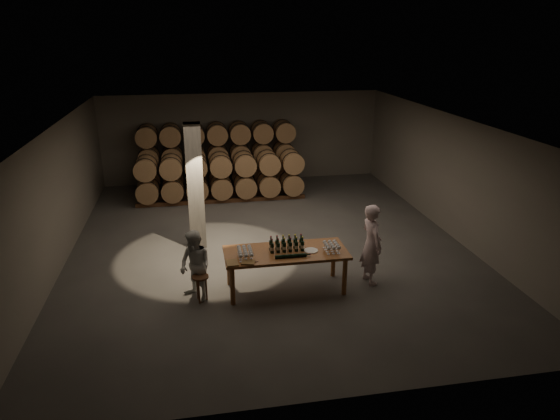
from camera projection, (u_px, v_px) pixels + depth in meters
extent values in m
plane|color=#4B4947|center=(268.00, 243.00, 13.14)|extent=(12.00, 12.00, 0.00)
plane|color=#605E59|center=(267.00, 122.00, 12.05)|extent=(12.00, 12.00, 0.00)
plane|color=slate|center=(242.00, 138.00, 18.14)|extent=(10.00, 0.00, 10.00)
plane|color=slate|center=(332.00, 308.00, 7.04)|extent=(10.00, 0.00, 10.00)
plane|color=slate|center=(58.00, 196.00, 11.77)|extent=(0.00, 12.00, 12.00)
plane|color=slate|center=(451.00, 176.00, 13.42)|extent=(0.00, 12.00, 12.00)
cube|color=#676259|center=(195.00, 187.00, 12.48)|extent=(0.40, 0.40, 3.20)
cylinder|color=brown|center=(232.00, 286.00, 10.09)|extent=(0.10, 0.10, 0.84)
cylinder|color=brown|center=(345.00, 276.00, 10.48)|extent=(0.10, 0.10, 0.84)
cylinder|color=brown|center=(229.00, 267.00, 10.88)|extent=(0.10, 0.10, 0.84)
cylinder|color=brown|center=(333.00, 259.00, 11.27)|extent=(0.10, 0.10, 0.84)
cube|color=brown|center=(286.00, 253.00, 10.53)|extent=(2.60, 1.10, 0.06)
cube|color=#56331D|center=(220.00, 188.00, 17.49)|extent=(5.48, 0.10, 0.12)
cube|color=#56331D|center=(219.00, 183.00, 18.05)|extent=(5.48, 0.10, 0.12)
cylinder|color=olive|center=(151.00, 178.00, 17.25)|extent=(0.70, 0.95, 0.70)
cylinder|color=black|center=(150.00, 180.00, 17.00)|extent=(0.73, 0.04, 0.73)
cylinder|color=black|center=(151.00, 176.00, 17.49)|extent=(0.73, 0.04, 0.73)
cylinder|color=olive|center=(174.00, 177.00, 17.37)|extent=(0.70, 0.95, 0.70)
cylinder|color=black|center=(174.00, 179.00, 17.13)|extent=(0.73, 0.04, 0.73)
cylinder|color=black|center=(174.00, 175.00, 17.61)|extent=(0.73, 0.04, 0.73)
cylinder|color=olive|center=(196.00, 176.00, 17.50)|extent=(0.70, 0.95, 0.70)
cylinder|color=black|center=(197.00, 178.00, 17.26)|extent=(0.73, 0.04, 0.73)
cylinder|color=black|center=(196.00, 174.00, 17.74)|extent=(0.73, 0.04, 0.73)
cylinder|color=olive|center=(219.00, 175.00, 17.63)|extent=(0.70, 0.95, 0.70)
cylinder|color=black|center=(219.00, 177.00, 17.39)|extent=(0.73, 0.04, 0.73)
cylinder|color=black|center=(218.00, 173.00, 17.87)|extent=(0.73, 0.04, 0.73)
cylinder|color=olive|center=(241.00, 174.00, 17.76)|extent=(0.70, 0.95, 0.70)
cylinder|color=black|center=(241.00, 176.00, 17.52)|extent=(0.73, 0.04, 0.73)
cylinder|color=black|center=(240.00, 172.00, 18.00)|extent=(0.73, 0.04, 0.73)
cylinder|color=olive|center=(262.00, 173.00, 17.89)|extent=(0.70, 0.95, 0.70)
cylinder|color=black|center=(263.00, 175.00, 17.65)|extent=(0.73, 0.04, 0.73)
cylinder|color=black|center=(261.00, 171.00, 18.13)|extent=(0.73, 0.04, 0.73)
cylinder|color=olive|center=(284.00, 172.00, 18.02)|extent=(0.70, 0.95, 0.70)
cylinder|color=black|center=(285.00, 174.00, 17.78)|extent=(0.73, 0.04, 0.73)
cylinder|color=black|center=(282.00, 170.00, 18.26)|extent=(0.73, 0.04, 0.73)
cylinder|color=olive|center=(149.00, 157.00, 16.99)|extent=(0.70, 0.95, 0.70)
cylinder|color=black|center=(148.00, 159.00, 16.75)|extent=(0.73, 0.04, 0.73)
cylinder|color=black|center=(149.00, 155.00, 17.23)|extent=(0.73, 0.04, 0.73)
cylinder|color=olive|center=(172.00, 156.00, 17.12)|extent=(0.70, 0.95, 0.70)
cylinder|color=black|center=(172.00, 158.00, 16.88)|extent=(0.73, 0.04, 0.73)
cylinder|color=black|center=(172.00, 154.00, 17.36)|extent=(0.73, 0.04, 0.73)
cylinder|color=olive|center=(195.00, 155.00, 17.25)|extent=(0.70, 0.95, 0.70)
cylinder|color=black|center=(195.00, 157.00, 17.01)|extent=(0.73, 0.04, 0.73)
cylinder|color=black|center=(195.00, 153.00, 17.49)|extent=(0.73, 0.04, 0.73)
cylinder|color=olive|center=(218.00, 154.00, 17.38)|extent=(0.70, 0.95, 0.70)
cylinder|color=black|center=(218.00, 156.00, 17.14)|extent=(0.73, 0.04, 0.73)
cylinder|color=black|center=(217.00, 153.00, 17.62)|extent=(0.73, 0.04, 0.73)
cylinder|color=olive|center=(240.00, 153.00, 17.51)|extent=(0.70, 0.95, 0.70)
cylinder|color=black|center=(241.00, 155.00, 17.27)|extent=(0.73, 0.04, 0.73)
cylinder|color=black|center=(239.00, 152.00, 17.75)|extent=(0.73, 0.04, 0.73)
cylinder|color=olive|center=(262.00, 152.00, 17.64)|extent=(0.70, 0.95, 0.70)
cylinder|color=black|center=(263.00, 154.00, 17.40)|extent=(0.73, 0.04, 0.73)
cylinder|color=black|center=(261.00, 151.00, 17.88)|extent=(0.73, 0.04, 0.73)
cylinder|color=olive|center=(284.00, 152.00, 17.76)|extent=(0.70, 0.95, 0.70)
cylinder|color=black|center=(285.00, 153.00, 17.52)|extent=(0.73, 0.04, 0.73)
cylinder|color=black|center=(282.00, 150.00, 18.01)|extent=(0.73, 0.04, 0.73)
cylinder|color=olive|center=(147.00, 136.00, 16.74)|extent=(0.70, 0.95, 0.70)
cylinder|color=black|center=(146.00, 137.00, 16.50)|extent=(0.73, 0.04, 0.73)
cylinder|color=black|center=(147.00, 134.00, 16.98)|extent=(0.73, 0.04, 0.73)
cylinder|color=olive|center=(171.00, 135.00, 16.87)|extent=(0.70, 0.95, 0.70)
cylinder|color=black|center=(170.00, 136.00, 16.63)|extent=(0.73, 0.04, 0.73)
cylinder|color=black|center=(171.00, 133.00, 17.11)|extent=(0.73, 0.04, 0.73)
cylinder|color=olive|center=(194.00, 134.00, 17.00)|extent=(0.70, 0.95, 0.70)
cylinder|color=black|center=(194.00, 135.00, 16.76)|extent=(0.73, 0.04, 0.73)
cylinder|color=black|center=(194.00, 133.00, 17.24)|extent=(0.73, 0.04, 0.73)
cylinder|color=olive|center=(217.00, 133.00, 17.13)|extent=(0.70, 0.95, 0.70)
cylinder|color=black|center=(217.00, 135.00, 16.89)|extent=(0.73, 0.04, 0.73)
cylinder|color=black|center=(216.00, 132.00, 17.37)|extent=(0.73, 0.04, 0.73)
cylinder|color=olive|center=(239.00, 132.00, 17.25)|extent=(0.70, 0.95, 0.70)
cylinder|color=black|center=(240.00, 134.00, 17.01)|extent=(0.73, 0.04, 0.73)
cylinder|color=black|center=(239.00, 131.00, 17.50)|extent=(0.73, 0.04, 0.73)
cylinder|color=olive|center=(262.00, 132.00, 17.38)|extent=(0.70, 0.95, 0.70)
cylinder|color=black|center=(263.00, 133.00, 17.14)|extent=(0.73, 0.04, 0.73)
cylinder|color=black|center=(261.00, 130.00, 17.62)|extent=(0.73, 0.04, 0.73)
cylinder|color=olive|center=(284.00, 131.00, 17.51)|extent=(0.70, 0.95, 0.70)
cylinder|color=black|center=(285.00, 132.00, 17.27)|extent=(0.73, 0.04, 0.73)
cylinder|color=black|center=(282.00, 130.00, 17.75)|extent=(0.73, 0.04, 0.73)
cube|color=#56331D|center=(222.00, 201.00, 16.20)|extent=(5.48, 0.10, 0.12)
cube|color=#56331D|center=(221.00, 195.00, 16.75)|extent=(5.48, 0.10, 0.12)
cylinder|color=olive|center=(148.00, 190.00, 15.95)|extent=(0.70, 0.95, 0.70)
cylinder|color=black|center=(147.00, 192.00, 15.71)|extent=(0.73, 0.04, 0.73)
cylinder|color=black|center=(149.00, 188.00, 16.19)|extent=(0.73, 0.04, 0.73)
cylinder|color=olive|center=(173.00, 189.00, 16.08)|extent=(0.70, 0.95, 0.70)
cylinder|color=black|center=(173.00, 191.00, 15.84)|extent=(0.73, 0.04, 0.73)
cylinder|color=black|center=(173.00, 186.00, 16.32)|extent=(0.73, 0.04, 0.73)
cylinder|color=olive|center=(197.00, 187.00, 16.21)|extent=(0.70, 0.95, 0.70)
cylinder|color=black|center=(197.00, 190.00, 15.97)|extent=(0.73, 0.04, 0.73)
cylinder|color=black|center=(197.00, 185.00, 16.45)|extent=(0.73, 0.04, 0.73)
cylinder|color=olive|center=(221.00, 186.00, 16.34)|extent=(0.70, 0.95, 0.70)
cylinder|color=black|center=(222.00, 189.00, 16.09)|extent=(0.73, 0.04, 0.73)
cylinder|color=black|center=(221.00, 184.00, 16.58)|extent=(0.73, 0.04, 0.73)
cylinder|color=olive|center=(245.00, 185.00, 16.46)|extent=(0.70, 0.95, 0.70)
cylinder|color=black|center=(246.00, 187.00, 16.22)|extent=(0.73, 0.04, 0.73)
cylinder|color=black|center=(244.00, 183.00, 16.70)|extent=(0.73, 0.04, 0.73)
cylinder|color=olive|center=(268.00, 184.00, 16.59)|extent=(0.70, 0.95, 0.70)
cylinder|color=black|center=(269.00, 186.00, 16.35)|extent=(0.73, 0.04, 0.73)
cylinder|color=black|center=(267.00, 182.00, 16.83)|extent=(0.73, 0.04, 0.73)
cylinder|color=olive|center=(291.00, 183.00, 16.72)|extent=(0.70, 0.95, 0.70)
cylinder|color=black|center=(293.00, 185.00, 16.48)|extent=(0.73, 0.04, 0.73)
cylinder|color=black|center=(290.00, 180.00, 16.96)|extent=(0.73, 0.04, 0.73)
cylinder|color=olive|center=(146.00, 168.00, 15.70)|extent=(0.70, 0.95, 0.70)
cylinder|color=black|center=(145.00, 170.00, 15.46)|extent=(0.73, 0.04, 0.73)
cylinder|color=black|center=(146.00, 166.00, 15.94)|extent=(0.73, 0.04, 0.73)
cylinder|color=olive|center=(171.00, 167.00, 15.83)|extent=(0.70, 0.95, 0.70)
cylinder|color=black|center=(171.00, 169.00, 15.59)|extent=(0.73, 0.04, 0.73)
cylinder|color=black|center=(171.00, 164.00, 16.07)|extent=(0.73, 0.04, 0.73)
cylinder|color=olive|center=(196.00, 165.00, 15.95)|extent=(0.70, 0.95, 0.70)
cylinder|color=black|center=(196.00, 167.00, 15.71)|extent=(0.73, 0.04, 0.73)
cylinder|color=black|center=(196.00, 163.00, 16.19)|extent=(0.73, 0.04, 0.73)
cylinder|color=olive|center=(220.00, 164.00, 16.08)|extent=(0.70, 0.95, 0.70)
cylinder|color=black|center=(221.00, 166.00, 15.84)|extent=(0.73, 0.04, 0.73)
cylinder|color=black|center=(220.00, 162.00, 16.32)|extent=(0.73, 0.04, 0.73)
cylinder|color=olive|center=(244.00, 163.00, 16.21)|extent=(0.70, 0.95, 0.70)
cylinder|color=black|center=(245.00, 165.00, 15.97)|extent=(0.73, 0.04, 0.73)
cylinder|color=black|center=(244.00, 161.00, 16.45)|extent=(0.73, 0.04, 0.73)
cylinder|color=olive|center=(268.00, 162.00, 16.34)|extent=(0.70, 0.95, 0.70)
cylinder|color=black|center=(269.00, 164.00, 16.10)|extent=(0.73, 0.04, 0.73)
cylinder|color=black|center=(267.00, 160.00, 16.58)|extent=(0.73, 0.04, 0.73)
cylinder|color=olive|center=(291.00, 161.00, 16.47)|extent=(0.70, 0.95, 0.70)
cylinder|color=black|center=(293.00, 163.00, 16.23)|extent=(0.73, 0.04, 0.73)
cylinder|color=black|center=(290.00, 159.00, 16.71)|extent=(0.73, 0.04, 0.73)
cylinder|color=black|center=(272.00, 248.00, 10.40)|extent=(0.08, 0.08, 0.22)
cylinder|color=silver|center=(272.00, 249.00, 10.41)|extent=(0.08, 0.08, 0.07)
cylinder|color=black|center=(272.00, 242.00, 10.35)|extent=(0.03, 0.03, 0.09)
cylinder|color=yellow|center=(272.00, 239.00, 10.33)|extent=(0.03, 0.03, 0.02)
cylinder|color=black|center=(271.00, 245.00, 10.54)|extent=(0.08, 0.08, 0.22)
cylinder|color=silver|center=(271.00, 246.00, 10.55)|extent=(0.08, 0.08, 0.07)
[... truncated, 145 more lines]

